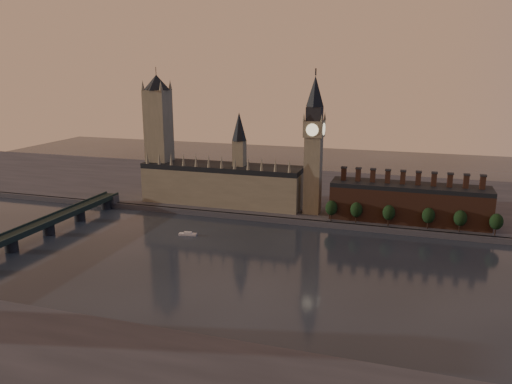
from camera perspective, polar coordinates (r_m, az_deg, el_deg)
ground at (r=285.96m, az=0.03°, el=-8.92°), size 900.00×900.00×0.00m
north_bank at (r=450.00m, az=6.82°, el=-0.15°), size 900.00×182.00×4.00m
palace_of_westminster at (r=403.29m, az=-3.83°, el=1.13°), size 130.00×30.30×74.00m
victoria_tower at (r=419.94m, az=-11.05°, el=6.61°), size 24.00×24.00×108.00m
big_ben at (r=371.77m, az=6.61°, el=5.48°), size 15.00×15.00×107.00m
chimney_block at (r=373.24m, az=17.05°, el=-1.14°), size 110.00×25.00×37.00m
embankment_tree_0 at (r=362.89m, az=8.61°, el=-1.80°), size 8.60×8.60×14.88m
embankment_tree_1 at (r=361.29m, az=11.40°, el=-2.00°), size 8.60×8.60×14.88m
embankment_tree_2 at (r=359.16m, az=14.94°, el=-2.30°), size 8.60×8.60×14.88m
embankment_tree_3 at (r=360.30m, az=19.11°, el=-2.55°), size 8.60×8.60×14.88m
embankment_tree_4 at (r=361.71m, az=22.32°, el=-2.78°), size 8.60×8.60×14.88m
embankment_tree_5 at (r=363.10m, az=25.77°, el=-3.07°), size 8.60×8.60×14.88m
westminster_bridge at (r=356.68m, az=-24.68°, el=-4.26°), size 14.00×200.00×11.55m
river_boat at (r=345.42m, az=-7.80°, el=-4.77°), size 12.64×5.53×2.44m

